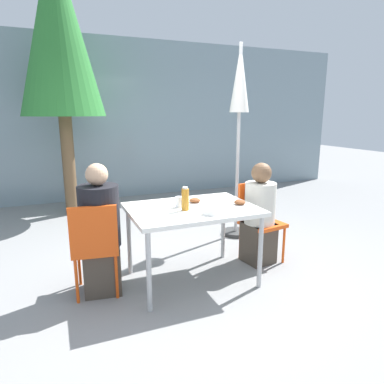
{
  "coord_description": "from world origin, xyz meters",
  "views": [
    {
      "loc": [
        -1.2,
        -2.91,
        1.63
      ],
      "look_at": [
        0.0,
        0.0,
        0.9
      ],
      "focal_mm": 32.0,
      "sensor_mm": 36.0,
      "label": 1
    }
  ],
  "objects_px": {
    "drinking_cup": "(179,202)",
    "salad_bowl": "(211,212)",
    "bottle": "(185,199)",
    "tree_behind_left": "(58,29)",
    "person_left": "(100,233)",
    "chair_right": "(258,215)",
    "person_right": "(259,216)",
    "chair_left": "(95,243)",
    "closed_umbrella": "(239,101)"
  },
  "relations": [
    {
      "from": "bottle",
      "to": "salad_bowl",
      "type": "relative_size",
      "value": 1.39
    },
    {
      "from": "drinking_cup",
      "to": "salad_bowl",
      "type": "bearing_deg",
      "value": -60.4
    },
    {
      "from": "chair_left",
      "to": "drinking_cup",
      "type": "xyz_separation_m",
      "value": [
        0.8,
        0.0,
        0.29
      ]
    },
    {
      "from": "bottle",
      "to": "closed_umbrella",
      "type": "bearing_deg",
      "value": 42.61
    },
    {
      "from": "chair_left",
      "to": "person_left",
      "type": "relative_size",
      "value": 0.72
    },
    {
      "from": "bottle",
      "to": "person_right",
      "type": "bearing_deg",
      "value": 11.35
    },
    {
      "from": "chair_left",
      "to": "tree_behind_left",
      "type": "height_order",
      "value": "tree_behind_left"
    },
    {
      "from": "closed_umbrella",
      "to": "salad_bowl",
      "type": "relative_size",
      "value": 15.65
    },
    {
      "from": "chair_right",
      "to": "closed_umbrella",
      "type": "relative_size",
      "value": 0.35
    },
    {
      "from": "drinking_cup",
      "to": "salad_bowl",
      "type": "height_order",
      "value": "drinking_cup"
    },
    {
      "from": "person_right",
      "to": "salad_bowl",
      "type": "distance_m",
      "value": 0.91
    },
    {
      "from": "tree_behind_left",
      "to": "closed_umbrella",
      "type": "bearing_deg",
      "value": -44.04
    },
    {
      "from": "person_left",
      "to": "drinking_cup",
      "type": "distance_m",
      "value": 0.78
    },
    {
      "from": "chair_left",
      "to": "closed_umbrella",
      "type": "xyz_separation_m",
      "value": [
        1.97,
        0.94,
        1.27
      ]
    },
    {
      "from": "person_left",
      "to": "bottle",
      "type": "distance_m",
      "value": 0.83
    },
    {
      "from": "salad_bowl",
      "to": "drinking_cup",
      "type": "bearing_deg",
      "value": 119.6
    },
    {
      "from": "chair_right",
      "to": "person_right",
      "type": "height_order",
      "value": "person_right"
    },
    {
      "from": "person_right",
      "to": "closed_umbrella",
      "type": "distance_m",
      "value": 1.54
    },
    {
      "from": "person_left",
      "to": "chair_left",
      "type": "bearing_deg",
      "value": -121.98
    },
    {
      "from": "person_left",
      "to": "closed_umbrella",
      "type": "distance_m",
      "value": 2.43
    },
    {
      "from": "tree_behind_left",
      "to": "drinking_cup",
      "type": "bearing_deg",
      "value": -73.69
    },
    {
      "from": "chair_left",
      "to": "person_right",
      "type": "distance_m",
      "value": 1.76
    },
    {
      "from": "bottle",
      "to": "tree_behind_left",
      "type": "xyz_separation_m",
      "value": [
        -0.86,
        3.01,
        1.99
      ]
    },
    {
      "from": "closed_umbrella",
      "to": "bottle",
      "type": "bearing_deg",
      "value": -137.39
    },
    {
      "from": "chair_right",
      "to": "drinking_cup",
      "type": "distance_m",
      "value": 1.05
    },
    {
      "from": "person_right",
      "to": "drinking_cup",
      "type": "bearing_deg",
      "value": -3.92
    },
    {
      "from": "bottle",
      "to": "tree_behind_left",
      "type": "distance_m",
      "value": 3.7
    },
    {
      "from": "drinking_cup",
      "to": "person_right",
      "type": "bearing_deg",
      "value": 4.29
    },
    {
      "from": "bottle",
      "to": "salad_bowl",
      "type": "xyz_separation_m",
      "value": [
        0.17,
        -0.2,
        -0.08
      ]
    },
    {
      "from": "bottle",
      "to": "person_left",
      "type": "bearing_deg",
      "value": 166.1
    },
    {
      "from": "person_left",
      "to": "person_right",
      "type": "height_order",
      "value": "person_left"
    },
    {
      "from": "person_left",
      "to": "chair_right",
      "type": "bearing_deg",
      "value": 10.96
    },
    {
      "from": "person_left",
      "to": "bottle",
      "type": "height_order",
      "value": "person_left"
    },
    {
      "from": "chair_left",
      "to": "bottle",
      "type": "distance_m",
      "value": 0.89
    },
    {
      "from": "chair_right",
      "to": "drinking_cup",
      "type": "height_order",
      "value": "chair_right"
    },
    {
      "from": "chair_left",
      "to": "salad_bowl",
      "type": "xyz_separation_m",
      "value": [
        0.98,
        -0.32,
        0.26
      ]
    },
    {
      "from": "closed_umbrella",
      "to": "chair_left",
      "type": "bearing_deg",
      "value": -154.36
    },
    {
      "from": "person_right",
      "to": "drinking_cup",
      "type": "xyz_separation_m",
      "value": [
        -0.96,
        -0.07,
        0.28
      ]
    },
    {
      "from": "chair_left",
      "to": "person_left",
      "type": "distance_m",
      "value": 0.11
    },
    {
      "from": "person_right",
      "to": "bottle",
      "type": "xyz_separation_m",
      "value": [
        -0.95,
        -0.19,
        0.33
      ]
    },
    {
      "from": "drinking_cup",
      "to": "person_left",
      "type": "bearing_deg",
      "value": 174.64
    },
    {
      "from": "tree_behind_left",
      "to": "chair_right",
      "type": "bearing_deg",
      "value": -55.93
    },
    {
      "from": "person_left",
      "to": "chair_right",
      "type": "xyz_separation_m",
      "value": [
        1.74,
        0.09,
        -0.05
      ]
    },
    {
      "from": "person_left",
      "to": "tree_behind_left",
      "type": "xyz_separation_m",
      "value": [
        -0.11,
        2.82,
        2.28
      ]
    },
    {
      "from": "person_left",
      "to": "bottle",
      "type": "relative_size",
      "value": 5.47
    },
    {
      "from": "person_left",
      "to": "closed_umbrella",
      "type": "relative_size",
      "value": 0.49
    },
    {
      "from": "person_right",
      "to": "bottle",
      "type": "relative_size",
      "value": 5.08
    },
    {
      "from": "person_left",
      "to": "drinking_cup",
      "type": "xyz_separation_m",
      "value": [
        0.74,
        -0.07,
        0.24
      ]
    },
    {
      "from": "chair_left",
      "to": "tree_behind_left",
      "type": "xyz_separation_m",
      "value": [
        -0.05,
        2.89,
        2.33
      ]
    },
    {
      "from": "person_left",
      "to": "person_right",
      "type": "distance_m",
      "value": 1.7
    }
  ]
}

